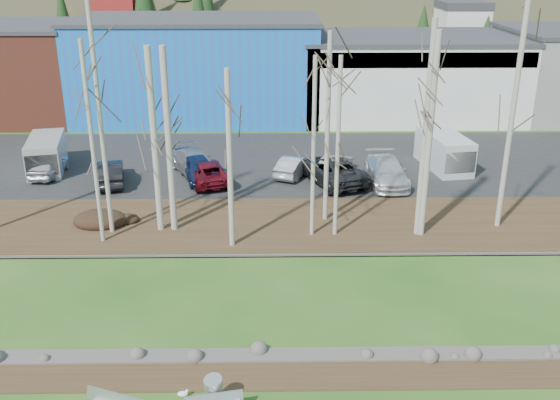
{
  "coord_description": "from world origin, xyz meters",
  "views": [
    {
      "loc": [
        0.19,
        -15.27,
        13.19
      ],
      "look_at": [
        0.58,
        11.79,
        2.5
      ],
      "focal_mm": 40.0,
      "sensor_mm": 36.0,
      "label": 1
    }
  ],
  "objects_px": {
    "litter_bin": "(214,394)",
    "car_6": "(332,170)",
    "car_1": "(110,172)",
    "car_7": "(386,171)",
    "seagull": "(183,394)",
    "car_3": "(195,163)",
    "car_0": "(48,165)",
    "car_4": "(199,169)",
    "car_5": "(335,165)",
    "car_8": "(294,166)",
    "van_white": "(445,152)",
    "van_grey": "(46,155)",
    "car_2": "(207,172)"
  },
  "relations": [
    {
      "from": "seagull",
      "to": "car_1",
      "type": "height_order",
      "value": "car_1"
    },
    {
      "from": "car_3",
      "to": "car_4",
      "type": "height_order",
      "value": "car_4"
    },
    {
      "from": "car_8",
      "to": "van_grey",
      "type": "xyz_separation_m",
      "value": [
        -15.93,
        1.14,
        0.42
      ]
    },
    {
      "from": "car_5",
      "to": "van_grey",
      "type": "xyz_separation_m",
      "value": [
        -18.5,
        1.14,
        0.42
      ]
    },
    {
      "from": "car_5",
      "to": "seagull",
      "type": "bearing_deg",
      "value": 95.61
    },
    {
      "from": "van_white",
      "to": "seagull",
      "type": "bearing_deg",
      "value": -131.06
    },
    {
      "from": "car_1",
      "to": "car_6",
      "type": "bearing_deg",
      "value": 167.71
    },
    {
      "from": "car_4",
      "to": "car_8",
      "type": "distance_m",
      "value": 6.01
    },
    {
      "from": "car_0",
      "to": "car_6",
      "type": "distance_m",
      "value": 17.81
    },
    {
      "from": "car_2",
      "to": "car_4",
      "type": "height_order",
      "value": "car_4"
    },
    {
      "from": "seagull",
      "to": "van_grey",
      "type": "xyz_separation_m",
      "value": [
        -11.61,
        22.22,
        1.04
      ]
    },
    {
      "from": "car_1",
      "to": "car_7",
      "type": "xyz_separation_m",
      "value": [
        16.82,
        -0.18,
        0.05
      ]
    },
    {
      "from": "seagull",
      "to": "car_4",
      "type": "relative_size",
      "value": 0.09
    },
    {
      "from": "car_7",
      "to": "car_8",
      "type": "bearing_deg",
      "value": 163.5
    },
    {
      "from": "car_1",
      "to": "car_5",
      "type": "bearing_deg",
      "value": 172.95
    },
    {
      "from": "car_8",
      "to": "litter_bin",
      "type": "bearing_deg",
      "value": 105.02
    },
    {
      "from": "car_7",
      "to": "van_white",
      "type": "bearing_deg",
      "value": 32.14
    },
    {
      "from": "car_6",
      "to": "van_grey",
      "type": "xyz_separation_m",
      "value": [
        -18.16,
        2.41,
        0.26
      ]
    },
    {
      "from": "litter_bin",
      "to": "car_5",
      "type": "distance_m",
      "value": 22.31
    },
    {
      "from": "car_8",
      "to": "van_white",
      "type": "xyz_separation_m",
      "value": [
        9.84,
        1.26,
        0.46
      ]
    },
    {
      "from": "car_8",
      "to": "van_grey",
      "type": "distance_m",
      "value": 15.97
    },
    {
      "from": "litter_bin",
      "to": "car_6",
      "type": "xyz_separation_m",
      "value": [
        5.52,
        20.25,
        0.45
      ]
    },
    {
      "from": "car_0",
      "to": "van_grey",
      "type": "relative_size",
      "value": 0.77
    },
    {
      "from": "seagull",
      "to": "car_2",
      "type": "relative_size",
      "value": 0.08
    },
    {
      "from": "car_3",
      "to": "car_5",
      "type": "relative_size",
      "value": 1.3
    },
    {
      "from": "seagull",
      "to": "car_6",
      "type": "xyz_separation_m",
      "value": [
        6.55,
        19.81,
        0.78
      ]
    },
    {
      "from": "car_5",
      "to": "car_1",
      "type": "bearing_deg",
      "value": 29.31
    },
    {
      "from": "car_8",
      "to": "van_white",
      "type": "height_order",
      "value": "van_white"
    },
    {
      "from": "seagull",
      "to": "car_3",
      "type": "relative_size",
      "value": 0.08
    },
    {
      "from": "car_1",
      "to": "car_5",
      "type": "relative_size",
      "value": 1.12
    },
    {
      "from": "seagull",
      "to": "car_1",
      "type": "xyz_separation_m",
      "value": [
        -6.95,
        19.73,
        0.7
      ]
    },
    {
      "from": "car_6",
      "to": "car_3",
      "type": "bearing_deg",
      "value": -32.38
    },
    {
      "from": "car_7",
      "to": "van_grey",
      "type": "xyz_separation_m",
      "value": [
        -21.47,
        2.68,
        0.3
      ]
    },
    {
      "from": "car_5",
      "to": "van_white",
      "type": "xyz_separation_m",
      "value": [
        7.26,
        1.26,
        0.46
      ]
    },
    {
      "from": "litter_bin",
      "to": "car_5",
      "type": "relative_size",
      "value": 0.25
    },
    {
      "from": "car_5",
      "to": "van_white",
      "type": "relative_size",
      "value": 0.73
    },
    {
      "from": "car_4",
      "to": "car_5",
      "type": "bearing_deg",
      "value": -13.1
    },
    {
      "from": "litter_bin",
      "to": "car_6",
      "type": "height_order",
      "value": "car_6"
    },
    {
      "from": "car_2",
      "to": "van_grey",
      "type": "relative_size",
      "value": 0.92
    },
    {
      "from": "car_5",
      "to": "car_2",
      "type": "bearing_deg",
      "value": 32.04
    },
    {
      "from": "car_7",
      "to": "van_white",
      "type": "relative_size",
      "value": 0.99
    },
    {
      "from": "car_0",
      "to": "car_1",
      "type": "relative_size",
      "value": 0.92
    },
    {
      "from": "litter_bin",
      "to": "car_5",
      "type": "height_order",
      "value": "car_5"
    },
    {
      "from": "car_1",
      "to": "van_white",
      "type": "distance_m",
      "value": 21.27
    },
    {
      "from": "seagull",
      "to": "car_6",
      "type": "bearing_deg",
      "value": 57.63
    },
    {
      "from": "litter_bin",
      "to": "car_4",
      "type": "distance_m",
      "value": 20.86
    },
    {
      "from": "car_3",
      "to": "car_1",
      "type": "bearing_deg",
      "value": 173.69
    },
    {
      "from": "car_2",
      "to": "car_6",
      "type": "height_order",
      "value": "car_6"
    },
    {
      "from": "car_0",
      "to": "car_4",
      "type": "xyz_separation_m",
      "value": [
        9.57,
        -1.04,
        0.06
      ]
    },
    {
      "from": "car_8",
      "to": "car_2",
      "type": "bearing_deg",
      "value": 35.91
    }
  ]
}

